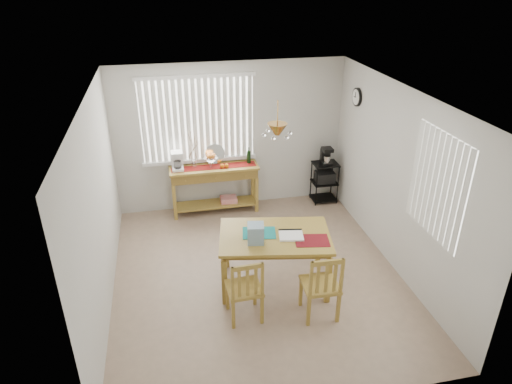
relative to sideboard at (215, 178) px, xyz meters
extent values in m
cube|color=tan|center=(0.33, -2.01, -0.65)|extent=(4.00, 4.50, 0.01)
cube|color=beige|center=(0.33, 0.29, 0.65)|extent=(4.00, 0.10, 2.60)
cube|color=beige|center=(0.33, -4.31, 0.65)|extent=(4.00, 0.10, 2.60)
cube|color=beige|center=(-1.72, -2.01, 0.65)|extent=(0.10, 4.50, 2.60)
cube|color=beige|center=(2.38, -2.01, 0.65)|extent=(0.10, 4.50, 2.60)
cube|color=white|center=(0.33, -2.01, 2.00)|extent=(4.00, 4.50, 0.10)
cube|color=white|center=(-0.22, 0.23, 1.00)|extent=(1.90, 0.01, 1.40)
cube|color=white|center=(-1.12, 0.22, 1.00)|extent=(0.07, 0.03, 1.40)
cube|color=white|center=(-1.02, 0.22, 1.00)|extent=(0.07, 0.03, 1.40)
cube|color=white|center=(-0.91, 0.22, 1.00)|extent=(0.07, 0.03, 1.40)
cube|color=white|center=(-0.80, 0.22, 1.00)|extent=(0.07, 0.03, 1.40)
cube|color=white|center=(-0.70, 0.22, 1.00)|extent=(0.07, 0.03, 1.40)
cube|color=white|center=(-0.59, 0.22, 1.00)|extent=(0.07, 0.03, 1.40)
cube|color=white|center=(-0.49, 0.22, 1.00)|extent=(0.07, 0.03, 1.40)
cube|color=white|center=(-0.38, 0.22, 1.00)|extent=(0.07, 0.03, 1.40)
cube|color=white|center=(-0.28, 0.22, 1.00)|extent=(0.07, 0.03, 1.40)
cube|color=white|center=(-0.17, 0.22, 1.00)|extent=(0.07, 0.03, 1.40)
cube|color=white|center=(-0.07, 0.22, 1.00)|extent=(0.07, 0.03, 1.40)
cube|color=white|center=(0.04, 0.22, 1.00)|extent=(0.07, 0.03, 1.40)
cube|color=white|center=(0.15, 0.22, 1.00)|extent=(0.07, 0.03, 1.40)
cube|color=white|center=(0.25, 0.22, 1.00)|extent=(0.07, 0.03, 1.40)
cube|color=white|center=(0.36, 0.22, 1.00)|extent=(0.07, 0.03, 1.40)
cube|color=white|center=(0.46, 0.22, 1.00)|extent=(0.07, 0.03, 1.40)
cube|color=white|center=(0.57, 0.22, 1.00)|extent=(0.07, 0.03, 1.40)
cube|color=white|center=(0.67, 0.22, 1.00)|extent=(0.07, 0.03, 1.40)
cube|color=white|center=(-0.22, 0.21, 0.27)|extent=(1.98, 0.06, 0.06)
cube|color=white|center=(-0.22, 0.21, 1.73)|extent=(1.98, 0.06, 0.06)
cube|color=white|center=(2.32, -2.91, 1.00)|extent=(0.01, 1.10, 1.30)
cube|color=white|center=(2.31, -3.41, 1.00)|extent=(0.03, 0.07, 1.30)
cube|color=white|center=(2.31, -3.30, 1.00)|extent=(0.03, 0.07, 1.30)
cube|color=white|center=(2.31, -3.19, 1.00)|extent=(0.03, 0.07, 1.30)
cube|color=white|center=(2.31, -3.08, 1.00)|extent=(0.03, 0.07, 1.30)
cube|color=white|center=(2.31, -2.97, 1.00)|extent=(0.03, 0.07, 1.30)
cube|color=white|center=(2.31, -2.86, 1.00)|extent=(0.03, 0.07, 1.30)
cube|color=white|center=(2.31, -2.75, 1.00)|extent=(0.03, 0.07, 1.30)
cube|color=white|center=(2.31, -2.64, 1.00)|extent=(0.03, 0.07, 1.30)
cube|color=white|center=(2.31, -2.53, 1.00)|extent=(0.03, 0.07, 1.30)
cube|color=white|center=(2.31, -2.42, 1.00)|extent=(0.03, 0.07, 1.30)
cylinder|color=black|center=(2.30, -0.46, 1.43)|extent=(0.04, 0.30, 0.30)
cylinder|color=white|center=(2.28, -0.46, 1.43)|extent=(0.01, 0.25, 0.25)
cylinder|color=olive|center=(0.52, -2.24, 1.78)|extent=(0.01, 0.01, 0.34)
cone|color=olive|center=(0.52, -2.24, 1.60)|extent=(0.24, 0.24, 0.14)
sphere|color=white|center=(0.68, -2.24, 1.54)|extent=(0.05, 0.05, 0.05)
sphere|color=white|center=(0.60, -2.10, 1.54)|extent=(0.05, 0.05, 0.05)
sphere|color=white|center=(0.44, -2.10, 1.54)|extent=(0.05, 0.05, 0.05)
sphere|color=white|center=(0.36, -2.24, 1.54)|extent=(0.05, 0.05, 0.05)
sphere|color=white|center=(0.44, -2.38, 1.54)|extent=(0.05, 0.05, 0.05)
sphere|color=white|center=(0.60, -2.38, 1.54)|extent=(0.05, 0.05, 0.05)
cube|color=#A98939|center=(-0.01, 0.00, 0.20)|extent=(1.53, 0.43, 0.04)
cube|color=olive|center=(-0.01, 0.00, 0.09)|extent=(1.48, 0.39, 0.15)
cube|color=#A98939|center=(-0.73, -0.17, -0.32)|extent=(0.06, 0.06, 0.66)
cube|color=#A98939|center=(0.71, -0.17, -0.32)|extent=(0.06, 0.06, 0.66)
cube|color=#A98939|center=(-0.73, 0.17, -0.32)|extent=(0.06, 0.06, 0.66)
cube|color=#A98939|center=(0.71, 0.17, -0.32)|extent=(0.06, 0.06, 0.66)
cube|color=#A98939|center=(-0.01, 0.00, -0.50)|extent=(1.42, 0.37, 0.03)
cube|color=red|center=(0.23, 0.00, -0.44)|extent=(0.29, 0.21, 0.10)
cube|color=maroon|center=(-0.01, 0.00, 0.22)|extent=(1.46, 0.24, 0.01)
cube|color=white|center=(-0.62, 0.00, 0.24)|extent=(0.19, 0.23, 0.05)
cube|color=white|center=(-0.62, 0.08, 0.36)|extent=(0.19, 0.08, 0.29)
cube|color=white|center=(-0.62, -0.02, 0.52)|extent=(0.19, 0.21, 0.07)
cylinder|color=white|center=(-0.62, -0.03, 0.33)|extent=(0.12, 0.12, 0.12)
cylinder|color=white|center=(-0.06, -0.02, 0.26)|extent=(0.05, 0.05, 0.10)
cone|color=white|center=(-0.06, -0.02, 0.35)|extent=(0.25, 0.25, 0.09)
sphere|color=red|center=(-0.01, -0.02, 0.44)|extent=(0.08, 0.08, 0.08)
sphere|color=red|center=(-0.03, 0.02, 0.44)|extent=(0.08, 0.08, 0.08)
sphere|color=red|center=(-0.08, 0.02, 0.44)|extent=(0.08, 0.08, 0.08)
sphere|color=red|center=(-0.11, -0.02, 0.44)|extent=(0.08, 0.08, 0.08)
sphere|color=red|center=(-0.08, -0.06, 0.44)|extent=(0.08, 0.08, 0.08)
sphere|color=red|center=(-0.03, -0.06, 0.44)|extent=(0.08, 0.08, 0.08)
sphere|color=orange|center=(0.12, -0.08, 0.25)|extent=(0.08, 0.08, 0.08)
sphere|color=orange|center=(0.20, -0.08, 0.25)|extent=(0.08, 0.08, 0.08)
cylinder|color=silver|center=(0.04, 0.18, 0.39)|extent=(0.35, 0.09, 0.34)
cylinder|color=white|center=(-0.35, 0.05, 0.28)|extent=(0.08, 0.08, 0.13)
cylinder|color=#4C3823|center=(-0.35, 0.05, 0.57)|extent=(0.08, 0.04, 0.43)
cylinder|color=#4C3823|center=(-0.35, 0.05, 0.59)|extent=(0.13, 0.06, 0.46)
cylinder|color=#4C3823|center=(-0.35, 0.05, 0.54)|extent=(0.17, 0.07, 0.35)
cylinder|color=#4C3823|center=(-0.35, 0.05, 0.61)|extent=(0.05, 0.03, 0.53)
cylinder|color=#4C3823|center=(-0.35, 0.05, 0.53)|extent=(0.21, 0.10, 0.30)
cylinder|color=black|center=(0.61, 0.05, 0.33)|extent=(0.07, 0.07, 0.22)
cylinder|color=black|center=(0.61, 0.05, 0.47)|extent=(0.03, 0.03, 0.08)
cylinder|color=black|center=(1.82, -0.17, -0.27)|extent=(0.02, 0.02, 0.76)
cylinder|color=black|center=(2.23, -0.17, -0.27)|extent=(0.02, 0.02, 0.76)
cylinder|color=black|center=(1.82, 0.15, -0.27)|extent=(0.02, 0.02, 0.76)
cylinder|color=black|center=(2.23, 0.15, -0.27)|extent=(0.02, 0.02, 0.76)
cube|color=black|center=(2.03, -0.01, 0.10)|extent=(0.45, 0.36, 0.03)
cube|color=black|center=(2.03, -0.01, -0.27)|extent=(0.45, 0.36, 0.02)
cube|color=black|center=(2.03, -0.01, -0.59)|extent=(0.45, 0.36, 0.02)
cube|color=black|center=(2.03, -0.01, -0.16)|extent=(0.34, 0.27, 0.20)
cube|color=black|center=(2.03, -0.03, 0.13)|extent=(0.18, 0.21, 0.04)
cube|color=black|center=(2.03, 0.04, 0.24)|extent=(0.18, 0.07, 0.27)
cube|color=black|center=(2.03, -0.03, 0.39)|extent=(0.18, 0.20, 0.06)
cylinder|color=silver|center=(2.03, -0.04, 0.21)|extent=(0.12, 0.12, 0.12)
cube|color=#A98939|center=(0.52, -2.24, 0.11)|extent=(1.61, 1.18, 0.04)
cube|color=olive|center=(0.52, -2.24, 0.06)|extent=(1.48, 1.06, 0.06)
cube|color=#A98939|center=(-0.21, -2.52, -0.31)|extent=(0.08, 0.08, 0.68)
cube|color=#A98939|center=(1.11, -2.76, -0.31)|extent=(0.08, 0.08, 0.68)
cube|color=#A98939|center=(-0.07, -1.72, -0.31)|extent=(0.08, 0.08, 0.68)
cube|color=#A98939|center=(1.25, -1.96, -0.31)|extent=(0.08, 0.08, 0.68)
cube|color=#167F7D|center=(0.32, -2.15, 0.14)|extent=(0.49, 0.39, 0.01)
cube|color=maroon|center=(0.96, -2.48, 0.14)|extent=(0.49, 0.39, 0.01)
cube|color=white|center=(0.72, -2.33, 0.15)|extent=(0.35, 0.30, 0.03)
cube|color=black|center=(0.74, -2.19, 0.15)|extent=(0.31, 0.09, 0.03)
cube|color=#7D9FB7|center=(0.24, -2.35, 0.26)|extent=(0.24, 0.24, 0.25)
cube|color=#A98939|center=(-0.01, -2.81, -0.22)|extent=(0.44, 0.44, 0.04)
cube|color=#A98939|center=(0.16, -2.63, -0.44)|extent=(0.04, 0.04, 0.41)
cube|color=#A98939|center=(-0.19, -2.64, -0.44)|extent=(0.04, 0.04, 0.41)
cube|color=#A98939|center=(0.18, -2.99, -0.44)|extent=(0.04, 0.04, 0.41)
cube|color=#A98939|center=(-0.18, -3.00, -0.44)|extent=(0.04, 0.04, 0.41)
cube|color=#A98939|center=(0.18, -3.00, 0.03)|extent=(0.04, 0.04, 0.46)
cube|color=#A98939|center=(-0.18, -3.01, 0.03)|extent=(0.04, 0.04, 0.46)
cube|color=#A98939|center=(0.00, -3.00, 0.23)|extent=(0.38, 0.05, 0.06)
cube|color=#A98939|center=(0.10, -3.00, 0.01)|extent=(0.04, 0.02, 0.37)
cube|color=#A98939|center=(0.00, -3.00, 0.01)|extent=(0.04, 0.02, 0.37)
cube|color=#A98939|center=(-0.10, -3.01, 0.01)|extent=(0.04, 0.02, 0.37)
cube|color=#A98939|center=(0.92, -2.96, -0.20)|extent=(0.45, 0.45, 0.04)
cube|color=#A98939|center=(1.12, -2.78, -0.43)|extent=(0.04, 0.04, 0.43)
cube|color=#A98939|center=(0.74, -2.77, -0.43)|extent=(0.04, 0.04, 0.43)
cube|color=#A98939|center=(1.10, -3.16, -0.43)|extent=(0.04, 0.04, 0.43)
cube|color=#A98939|center=(0.73, -3.14, -0.43)|extent=(0.04, 0.04, 0.43)
cube|color=#A98939|center=(1.10, -3.17, 0.06)|extent=(0.04, 0.04, 0.48)
cube|color=#A98939|center=(0.73, -3.15, 0.06)|extent=(0.04, 0.04, 0.48)
cube|color=#A98939|center=(0.91, -3.16, 0.27)|extent=(0.40, 0.05, 0.06)
cube|color=#A98939|center=(1.02, -3.16, 0.04)|extent=(0.04, 0.02, 0.38)
cube|color=#A98939|center=(0.91, -3.16, 0.04)|extent=(0.04, 0.02, 0.38)
cube|color=#A98939|center=(0.81, -3.16, 0.04)|extent=(0.04, 0.02, 0.38)
camera|label=1|loc=(-0.79, -7.23, 3.35)|focal=32.00mm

